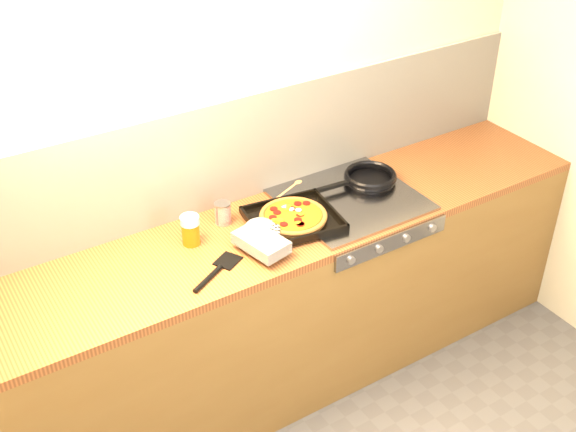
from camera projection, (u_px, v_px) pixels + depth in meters
room_shell at (232, 152)px, 3.17m from camera, size 3.20×3.20×3.20m
counter_run at (268, 310)px, 3.35m from camera, size 3.20×0.62×0.90m
stovetop at (350, 200)px, 3.30m from camera, size 0.60×0.56×0.02m
pizza_on_tray at (284, 223)px, 3.08m from camera, size 0.52×0.42×0.06m
frying_pan at (369, 178)px, 3.41m from camera, size 0.42×0.27×0.04m
tomato_can at (223, 213)px, 3.13m from camera, size 0.09×0.09×0.10m
juice_glass at (191, 230)px, 2.99m from camera, size 0.09×0.09×0.13m
wooden_spoon at (287, 191)px, 3.36m from camera, size 0.29×0.14×0.02m
black_spatula at (216, 271)px, 2.85m from camera, size 0.27×0.18×0.02m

